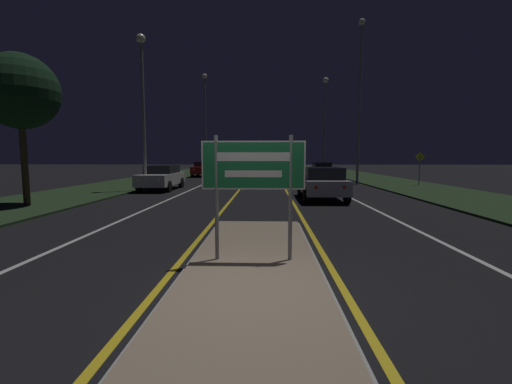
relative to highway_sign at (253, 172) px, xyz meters
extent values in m
plane|color=black|center=(0.00, -1.32, -1.66)|extent=(160.00, 160.00, 0.00)
cube|color=#999993|center=(0.00, 0.00, -1.64)|extent=(2.34, 7.37, 0.05)
cube|color=gray|center=(0.00, 0.00, -1.61)|extent=(2.22, 7.25, 0.10)
cube|color=#23381E|center=(-9.50, 18.68, -1.62)|extent=(5.00, 100.00, 0.08)
cube|color=#23381E|center=(9.50, 18.68, -1.62)|extent=(5.00, 100.00, 0.08)
cube|color=gold|center=(-1.36, 23.68, -1.66)|extent=(0.12, 70.00, 0.01)
cube|color=gold|center=(1.36, 23.68, -1.66)|extent=(0.12, 70.00, 0.01)
cube|color=silver|center=(-4.20, 23.68, -1.66)|extent=(0.12, 70.00, 0.01)
cube|color=silver|center=(4.20, 23.68, -1.66)|extent=(0.12, 70.00, 0.01)
cube|color=silver|center=(-7.20, 23.68, -1.66)|extent=(0.10, 70.00, 0.01)
cube|color=silver|center=(7.20, 23.68, -1.66)|extent=(0.10, 70.00, 0.01)
cylinder|color=gray|center=(-0.65, 0.00, -0.46)|extent=(0.07, 0.07, 2.21)
cylinder|color=gray|center=(0.65, 0.00, -0.46)|extent=(0.07, 0.07, 2.21)
cube|color=#19703D|center=(0.00, 0.00, 0.12)|extent=(1.81, 0.04, 0.85)
cube|color=white|center=(0.00, -0.02, 0.12)|extent=(1.81, 0.00, 0.85)
cube|color=#19703D|center=(0.00, -0.02, 0.12)|extent=(1.75, 0.01, 0.79)
cube|color=white|center=(0.00, -0.02, 0.27)|extent=(1.27, 0.01, 0.15)
cube|color=white|center=(0.00, -0.02, -0.03)|extent=(0.99, 0.01, 0.12)
cylinder|color=gray|center=(-6.51, 12.83, 2.37)|extent=(0.18, 0.18, 8.07)
sphere|color=#F9EAC6|center=(-6.51, 12.83, 6.55)|extent=(0.49, 0.49, 0.49)
cylinder|color=gray|center=(-6.52, 31.98, 3.56)|extent=(0.18, 0.18, 10.45)
sphere|color=#F9EAC6|center=(-6.52, 31.98, 8.96)|extent=(0.55, 0.55, 0.55)
cylinder|color=gray|center=(6.59, 18.20, 3.73)|extent=(0.18, 0.18, 10.79)
sphere|color=#F9EAC6|center=(6.59, 18.20, 9.26)|extent=(0.45, 0.45, 0.45)
cylinder|color=gray|center=(6.19, 29.82, 3.07)|extent=(0.18, 0.18, 9.47)
sphere|color=#F9EAC6|center=(6.19, 29.82, 7.98)|extent=(0.58, 0.58, 0.58)
cube|color=#B7B7BC|center=(2.73, 9.51, -1.02)|extent=(1.79, 4.02, 0.63)
cube|color=black|center=(2.73, 9.27, -0.45)|extent=(1.57, 2.09, 0.50)
sphere|color=red|center=(2.18, 7.52, -0.94)|extent=(0.14, 0.14, 0.14)
sphere|color=red|center=(3.29, 7.52, -0.94)|extent=(0.14, 0.14, 0.14)
cylinder|color=black|center=(1.88, 10.75, -1.33)|extent=(0.22, 0.67, 0.67)
cylinder|color=black|center=(3.59, 10.75, -1.33)|extent=(0.22, 0.67, 0.67)
cylinder|color=black|center=(1.88, 8.26, -1.33)|extent=(0.22, 0.67, 0.67)
cylinder|color=black|center=(3.59, 8.26, -1.33)|extent=(0.22, 0.67, 0.67)
cube|color=#B7B7BC|center=(2.36, 21.98, -1.00)|extent=(1.76, 4.70, 0.70)
cube|color=black|center=(2.36, 21.70, -0.39)|extent=(1.55, 2.45, 0.50)
sphere|color=red|center=(1.82, 19.65, -0.91)|extent=(0.14, 0.14, 0.14)
sphere|color=red|center=(2.91, 19.65, -0.91)|extent=(0.14, 0.14, 0.14)
cylinder|color=black|center=(1.52, 23.44, -1.35)|extent=(0.22, 0.63, 0.63)
cylinder|color=black|center=(3.20, 23.44, -1.35)|extent=(0.22, 0.63, 0.63)
cylinder|color=black|center=(1.52, 20.52, -1.35)|extent=(0.22, 0.63, 0.63)
cylinder|color=black|center=(3.20, 20.52, -1.35)|extent=(0.22, 0.63, 0.63)
cube|color=black|center=(5.78, 29.02, -1.06)|extent=(1.81, 4.69, 0.58)
cube|color=black|center=(5.78, 28.73, -0.53)|extent=(1.59, 2.44, 0.48)
sphere|color=red|center=(5.22, 26.69, -0.98)|extent=(0.14, 0.14, 0.14)
sphere|color=red|center=(6.34, 26.69, -0.98)|extent=(0.14, 0.14, 0.14)
cylinder|color=black|center=(4.92, 30.47, -1.35)|extent=(0.22, 0.62, 0.62)
cylinder|color=black|center=(6.65, 30.47, -1.35)|extent=(0.22, 0.62, 0.62)
cylinder|color=black|center=(4.92, 27.56, -1.35)|extent=(0.22, 0.62, 0.62)
cylinder|color=black|center=(6.65, 27.56, -1.35)|extent=(0.22, 0.62, 0.62)
cube|color=silver|center=(-5.93, 13.83, -1.02)|extent=(1.71, 4.45, 0.64)
cube|color=black|center=(-5.93, 14.10, -0.47)|extent=(1.50, 2.31, 0.46)
sphere|color=white|center=(-6.46, 11.63, -0.94)|extent=(0.14, 0.14, 0.14)
sphere|color=white|center=(-5.40, 11.63, -0.94)|extent=(0.14, 0.14, 0.14)
cylinder|color=black|center=(-6.74, 12.45, -1.35)|extent=(0.22, 0.63, 0.63)
cylinder|color=black|center=(-5.12, 12.45, -1.35)|extent=(0.22, 0.63, 0.63)
cylinder|color=black|center=(-6.74, 15.21, -1.35)|extent=(0.22, 0.63, 0.63)
cylinder|color=black|center=(-5.12, 15.21, -1.35)|extent=(0.22, 0.63, 0.63)
cube|color=maroon|center=(-5.84, 27.26, -1.01)|extent=(1.89, 4.31, 0.67)
cube|color=black|center=(-5.84, 27.51, -0.44)|extent=(1.67, 2.24, 0.46)
sphere|color=white|center=(-6.42, 25.12, -0.93)|extent=(0.14, 0.14, 0.14)
sphere|color=white|center=(-5.25, 25.12, -0.93)|extent=(0.14, 0.14, 0.14)
cylinder|color=black|center=(-6.74, 25.92, -1.34)|extent=(0.22, 0.64, 0.64)
cylinder|color=black|center=(-4.93, 25.92, -1.34)|extent=(0.22, 0.64, 0.64)
cylinder|color=black|center=(-6.74, 28.59, -1.34)|extent=(0.22, 0.64, 0.64)
cylinder|color=black|center=(-4.93, 28.59, -1.34)|extent=(0.22, 0.64, 0.64)
cube|color=#4C514C|center=(-6.09, 38.57, -0.98)|extent=(1.79, 4.10, 0.66)
cube|color=black|center=(-6.09, 38.82, -0.42)|extent=(1.57, 2.13, 0.45)
sphere|color=white|center=(-6.64, 36.54, -0.90)|extent=(0.14, 0.14, 0.14)
sphere|color=white|center=(-5.54, 36.54, -0.90)|extent=(0.14, 0.14, 0.14)
cylinder|color=black|center=(-6.94, 37.30, -1.31)|extent=(0.22, 0.70, 0.70)
cylinder|color=black|center=(-5.24, 37.30, -1.31)|extent=(0.22, 0.70, 0.70)
cylinder|color=black|center=(-6.94, 39.84, -1.31)|extent=(0.22, 0.70, 0.70)
cylinder|color=black|center=(-5.24, 39.84, -1.31)|extent=(0.22, 0.70, 0.70)
cylinder|color=gray|center=(10.15, 16.53, -0.63)|extent=(0.06, 0.06, 1.90)
cube|color=yellow|center=(10.15, 16.53, 0.26)|extent=(0.60, 0.02, 0.60)
cylinder|color=#4C3823|center=(-9.01, 6.84, 0.25)|extent=(0.24, 0.24, 3.65)
sphere|color=black|center=(-9.01, 6.84, 2.70)|extent=(2.80, 2.80, 2.80)
camera|label=1|loc=(0.23, -5.97, 0.27)|focal=24.00mm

